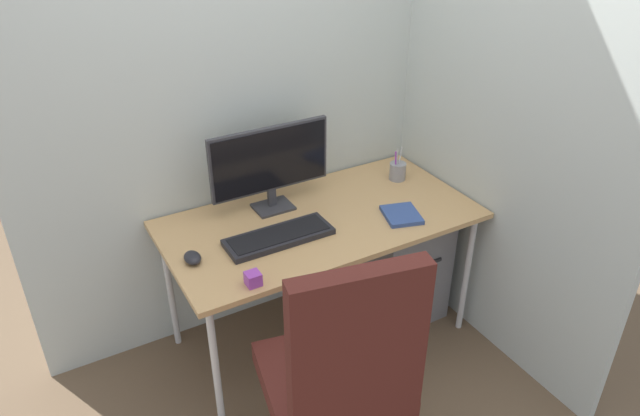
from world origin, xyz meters
TOP-DOWN VIEW (x-y plane):
  - ground_plane at (0.00, 0.00)m, footprint 8.00×8.00m
  - wall_back at (0.00, 0.40)m, footprint 2.52×0.04m
  - wall_side_right at (0.75, -0.15)m, footprint 0.04×1.82m
  - desk at (0.00, 0.00)m, footprint 1.43×0.73m
  - office_chair at (-0.37, -0.78)m, footprint 0.58×0.61m
  - filing_cabinet at (0.46, 0.05)m, footprint 0.39×0.55m
  - monitor at (-0.15, 0.19)m, footprint 0.58×0.14m
  - keyboard at (-0.25, -0.07)m, footprint 0.47×0.17m
  - mouse at (-0.62, -0.05)m, footprint 0.07×0.10m
  - pen_holder at (0.53, 0.14)m, footprint 0.08×0.08m
  - notebook at (0.32, -0.18)m, footprint 0.20×0.22m
  - desk_clamp_accessory at (-0.47, -0.30)m, footprint 0.06×0.06m

SIDE VIEW (x-z plane):
  - ground_plane at x=0.00m, z-range 0.00..0.00m
  - filing_cabinet at x=0.46m, z-range 0.00..0.59m
  - office_chair at x=-0.37m, z-range 0.04..1.17m
  - desk at x=0.00m, z-range 0.31..1.02m
  - notebook at x=0.32m, z-range 0.71..0.73m
  - keyboard at x=-0.25m, z-range 0.71..0.74m
  - mouse at x=-0.62m, z-range 0.71..0.75m
  - desk_clamp_accessory at x=-0.47m, z-range 0.71..0.76m
  - pen_holder at x=0.53m, z-range 0.66..0.84m
  - monitor at x=-0.15m, z-range 0.74..1.14m
  - wall_back at x=0.00m, z-range 0.00..2.80m
  - wall_side_right at x=0.75m, z-range 0.00..2.80m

